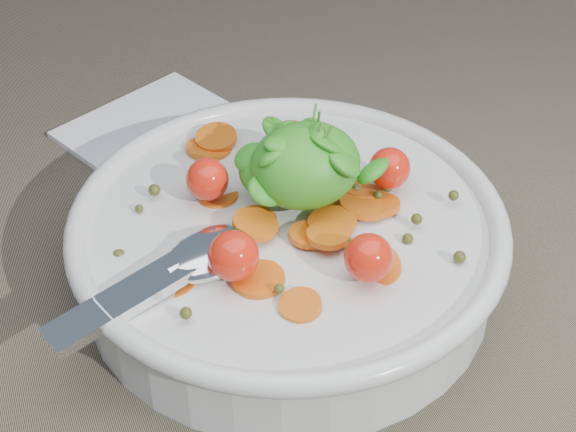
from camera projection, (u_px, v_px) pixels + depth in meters
name	position (u px, v px, depth m)	size (l,w,h in m)	color
ground	(248.00, 277.00, 0.64)	(6.00, 6.00, 0.00)	#7A6C57
bowl	(288.00, 242.00, 0.61)	(0.32, 0.30, 0.13)	silver
napkin	(158.00, 130.00, 0.78)	(0.14, 0.13, 0.01)	white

